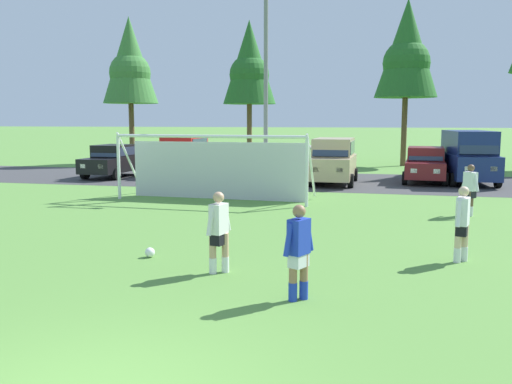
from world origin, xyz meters
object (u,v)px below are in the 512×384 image
(parked_car_slot_far_left, at_px, (114,161))
(parked_car_slot_center_right, at_px, (333,160))
(player_winger_left, at_px, (470,190))
(parked_car_slot_far_right, at_px, (468,155))
(street_lamp, at_px, (270,91))
(soccer_ball, at_px, (150,252))
(soccer_goal, at_px, (215,166))
(parked_car_slot_left, at_px, (184,155))
(player_defender_far, at_px, (299,253))
(player_midfield_center, at_px, (462,224))
(player_striker_near, at_px, (219,232))
(parked_car_slot_right, at_px, (425,165))
(parked_car_slot_center, at_px, (294,163))
(parked_car_slot_center_left, at_px, (229,163))

(parked_car_slot_far_left, distance_m, parked_car_slot_center_right, 11.67)
(player_winger_left, distance_m, parked_car_slot_far_right, 9.52)
(parked_car_slot_far_left, distance_m, street_lamp, 10.50)
(soccer_ball, relative_size, parked_car_slot_far_right, 0.04)
(soccer_goal, height_order, parked_car_slot_left, soccer_goal)
(street_lamp, bearing_deg, player_defender_far, -76.49)
(parked_car_slot_far_left, relative_size, parked_car_slot_left, 0.92)
(player_midfield_center, bearing_deg, parked_car_slot_far_right, 81.28)
(soccer_goal, distance_m, player_striker_near, 10.08)
(parked_car_slot_right, height_order, parked_car_slot_far_right, parked_car_slot_far_right)
(player_midfield_center, bearing_deg, player_defender_far, -133.01)
(player_striker_near, height_order, parked_car_slot_center, parked_car_slot_center)
(player_striker_near, xyz_separation_m, player_defender_far, (1.79, -1.28, 0.00))
(player_midfield_center, distance_m, parked_car_slot_center, 15.92)
(parked_car_slot_center_left, xyz_separation_m, street_lamp, (2.84, -3.65, 3.35))
(player_midfield_center, height_order, parked_car_slot_far_left, parked_car_slot_far_left)
(soccer_goal, bearing_deg, parked_car_slot_left, 117.72)
(parked_car_slot_center, bearing_deg, soccer_goal, -104.78)
(parked_car_slot_center_right, bearing_deg, parked_car_slot_center, 157.51)
(parked_car_slot_center, bearing_deg, street_lamp, -95.08)
(parked_car_slot_center, relative_size, parked_car_slot_right, 0.99)
(parked_car_slot_left, xyz_separation_m, parked_car_slot_center_right, (8.30, -2.00, 0.00))
(player_midfield_center, distance_m, parked_car_slot_left, 20.07)
(player_midfield_center, bearing_deg, street_lamp, 121.12)
(soccer_ball, xyz_separation_m, parked_car_slot_far_left, (-8.89, 15.42, 0.77))
(soccer_ball, relative_size, parked_car_slot_far_left, 0.05)
(parked_car_slot_center_left, bearing_deg, player_defender_far, -70.58)
(soccer_ball, distance_m, street_lamp, 12.38)
(parked_car_slot_center_right, xyz_separation_m, parked_car_slot_right, (4.34, 1.47, -0.24))
(parked_car_slot_center_right, bearing_deg, soccer_goal, -122.05)
(player_midfield_center, xyz_separation_m, parked_car_slot_right, (0.41, 15.38, 0.05))
(player_defender_far, xyz_separation_m, street_lamp, (-3.31, 13.79, 3.40))
(player_midfield_center, bearing_deg, parked_car_slot_right, 88.47)
(player_striker_near, relative_size, parked_car_slot_right, 0.38)
(soccer_goal, xyz_separation_m, player_midfield_center, (7.87, -7.62, -0.47))
(player_striker_near, xyz_separation_m, player_winger_left, (5.89, 8.05, 0.00))
(parked_car_slot_center_left, relative_size, parked_car_slot_far_right, 0.87)
(player_striker_near, xyz_separation_m, player_midfield_center, (4.83, 1.98, 0.00))
(parked_car_slot_center_left, bearing_deg, player_midfield_center, -57.05)
(parked_car_slot_center_left, distance_m, parked_car_slot_right, 9.68)
(soccer_ball, xyz_separation_m, parked_car_slot_center, (0.71, 15.90, 0.77))
(soccer_goal, bearing_deg, player_striker_near, -72.45)
(player_winger_left, height_order, parked_car_slot_center, parked_car_slot_center)
(parked_car_slot_center_left, bearing_deg, player_winger_left, -38.38)
(parked_car_slot_center_left, relative_size, street_lamp, 0.52)
(parked_car_slot_far_left, relative_size, parked_car_slot_center, 1.00)
(parked_car_slot_far_right, bearing_deg, player_striker_near, -112.42)
(player_winger_left, bearing_deg, player_striker_near, -126.21)
(parked_car_slot_center_left, bearing_deg, parked_car_slot_left, 150.33)
(parked_car_slot_left, xyz_separation_m, street_lamp, (5.87, -5.38, 3.11))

